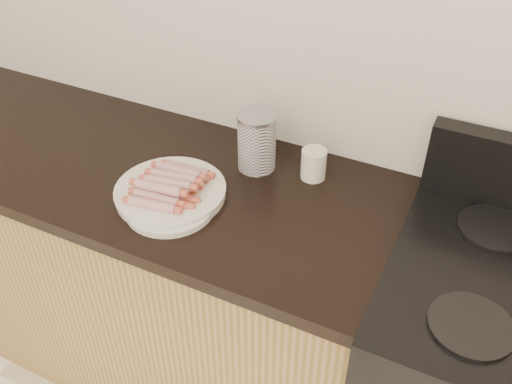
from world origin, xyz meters
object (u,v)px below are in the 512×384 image
at_px(side_plate, 170,206).
at_px(canister, 257,141).
at_px(mug, 314,164).
at_px(main_plate, 171,193).

distance_m(side_plate, canister, 0.31).
xyz_separation_m(side_plate, mug, (0.29, 0.30, 0.04)).
distance_m(main_plate, canister, 0.28).
distance_m(canister, mug, 0.17).
xyz_separation_m(main_plate, mug, (0.32, 0.25, 0.03)).
distance_m(main_plate, mug, 0.41).
height_order(side_plate, mug, mug).
relative_size(main_plate, side_plate, 1.26).
bearing_deg(mug, canister, -171.60).
bearing_deg(canister, side_plate, -113.85).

